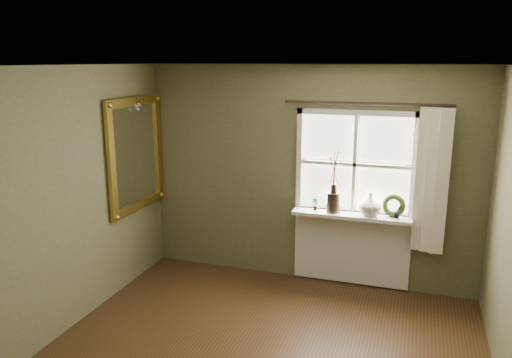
{
  "coord_description": "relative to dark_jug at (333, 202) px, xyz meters",
  "views": [
    {
      "loc": [
        1.22,
        -3.44,
        2.64
      ],
      "look_at": [
        -0.42,
        1.55,
        1.39
      ],
      "focal_mm": 35.0,
      "sensor_mm": 36.0,
      "label": 1
    }
  ],
  "objects": [
    {
      "name": "curtain",
      "position": [
        1.05,
        0.01,
        0.33
      ],
      "size": [
        0.36,
        0.12,
        1.59
      ],
      "primitive_type": "cube",
      "color": "silver",
      "rests_on": "wall_back"
    },
    {
      "name": "curtain_rod",
      "position": [
        0.31,
        0.05,
        1.14
      ],
      "size": [
        1.84,
        0.03,
        0.03
      ],
      "primitive_type": "cylinder",
      "rotation": [
        0.0,
        1.57,
        0.0
      ],
      "color": "black",
      "rests_on": "wall_back"
    },
    {
      "name": "window_apron",
      "position": [
        0.21,
        0.11,
        -0.58
      ],
      "size": [
        1.36,
        0.04,
        0.88
      ],
      "primitive_type": "cube",
      "color": "silver",
      "rests_on": "ground"
    },
    {
      "name": "cream_vase",
      "position": [
        0.42,
        0.0,
        0.02
      ],
      "size": [
        0.29,
        0.29,
        0.26
      ],
      "primitive_type": "imported",
      "rotation": [
        0.0,
        0.0,
        0.17
      ],
      "color": "silver",
      "rests_on": "window_sill"
    },
    {
      "name": "wreath",
      "position": [
        0.67,
        0.04,
        -0.02
      ],
      "size": [
        0.28,
        0.17,
        0.27
      ],
      "primitive_type": "torus",
      "rotation": [
        1.36,
        0.0,
        -0.22
      ],
      "color": "#32471F",
      "rests_on": "window_sill"
    },
    {
      "name": "gilt_mirror",
      "position": [
        -2.3,
        -0.45,
        0.51
      ],
      "size": [
        0.1,
        1.14,
        1.35
      ],
      "color": "white",
      "rests_on": "wall_left"
    },
    {
      "name": "ceiling",
      "position": [
        -0.34,
        -2.12,
        1.56
      ],
      "size": [
        4.5,
        4.5,
        0.0
      ],
      "primitive_type": "plane",
      "color": "silver",
      "rests_on": "ground"
    },
    {
      "name": "window_sill",
      "position": [
        0.21,
        0.0,
        -0.14
      ],
      "size": [
        1.36,
        0.26,
        0.04
      ],
      "primitive_type": "cube",
      "color": "silver",
      "rests_on": "wall_back"
    },
    {
      "name": "wall_left",
      "position": [
        -2.39,
        -2.12,
        0.26
      ],
      "size": [
        0.1,
        4.5,
        2.6
      ],
      "primitive_type": "cube",
      "color": "brown",
      "rests_on": "ground"
    },
    {
      "name": "potted_plant_right",
      "position": [
        0.73,
        0.0,
        -0.04
      ],
      "size": [
        0.1,
        0.09,
        0.15
      ],
      "primitive_type": "imported",
      "rotation": [
        0.0,
        0.0,
        0.39
      ],
      "color": "#32471F",
      "rests_on": "window_sill"
    },
    {
      "name": "wall_back",
      "position": [
        -0.34,
        0.18,
        0.26
      ],
      "size": [
        4.0,
        0.1,
        2.6
      ],
      "primitive_type": "cube",
      "color": "brown",
      "rests_on": "ground"
    },
    {
      "name": "potted_plant_left",
      "position": [
        -0.21,
        0.0,
        -0.04
      ],
      "size": [
        0.1,
        0.08,
        0.16
      ],
      "primitive_type": "imported",
      "rotation": [
        0.0,
        0.0,
        0.38
      ],
      "color": "#32471F",
      "rests_on": "window_sill"
    },
    {
      "name": "window_frame",
      "position": [
        0.21,
        0.11,
        0.44
      ],
      "size": [
        1.36,
        0.06,
        1.24
      ],
      "color": "silver",
      "rests_on": "wall_back"
    },
    {
      "name": "dark_jug",
      "position": [
        0.0,
        0.0,
        0.0
      ],
      "size": [
        0.18,
        0.18,
        0.23
      ],
      "primitive_type": "cylinder",
      "rotation": [
        0.0,
        0.0,
        0.17
      ],
      "color": "black",
      "rests_on": "window_sill"
    }
  ]
}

